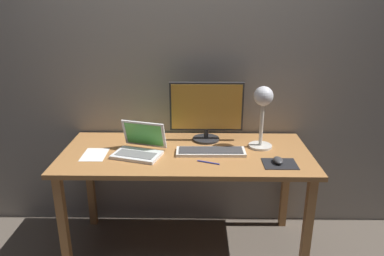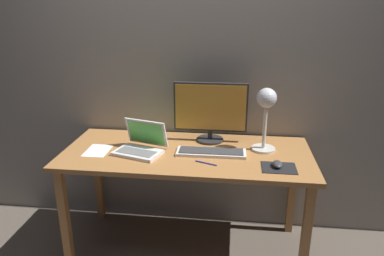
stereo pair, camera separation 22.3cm
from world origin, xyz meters
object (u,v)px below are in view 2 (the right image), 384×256
mouse (277,164)px  pen (206,163)px  monitor (210,110)px  laptop (142,143)px  desk_lamp (266,107)px  keyboard_main (211,152)px

mouse → pen: size_ratio=0.69×
monitor → laptop: size_ratio=1.44×
laptop → desk_lamp: desk_lamp is taller
pen → monitor: bearing=90.9°
monitor → desk_lamp: 0.38m
monitor → mouse: (0.42, -0.38, -0.20)m
keyboard_main → pen: bearing=-97.4°
keyboard_main → laptop: bearing=-179.4°
laptop → mouse: (0.85, -0.14, -0.04)m
keyboard_main → desk_lamp: desk_lamp is taller
desk_lamp → mouse: (0.07, -0.26, -0.27)m
laptop → pen: size_ratio=2.47×
pen → mouse: bearing=0.3°
monitor → desk_lamp: size_ratio=1.21×
monitor → desk_lamp: desk_lamp is taller
mouse → pen: bearing=-179.7°
laptop → mouse: size_ratio=3.61×
keyboard_main → pen: (-0.02, -0.15, -0.01)m
keyboard_main → mouse: (0.40, -0.15, 0.01)m
laptop → pen: 0.46m
keyboard_main → mouse: size_ratio=4.60×
monitor → laptop: bearing=-150.6°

